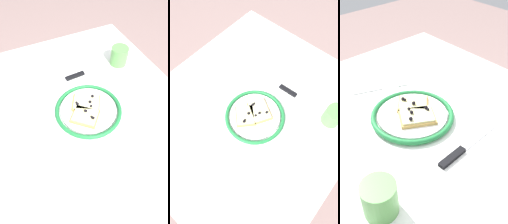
{
  "view_description": "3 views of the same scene",
  "coord_description": "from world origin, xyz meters",
  "views": [
    {
      "loc": [
        -0.42,
        0.17,
        1.32
      ],
      "look_at": [
        -0.02,
        -0.01,
        0.73
      ],
      "focal_mm": 30.64,
      "sensor_mm": 36.0,
      "label": 1
    },
    {
      "loc": [
        -0.3,
        -0.27,
        1.49
      ],
      "look_at": [
        -0.01,
        -0.02,
        0.74
      ],
      "focal_mm": 31.31,
      "sensor_mm": 36.0,
      "label": 2
    },
    {
      "loc": [
        0.49,
        -0.44,
        1.27
      ],
      "look_at": [
        0.01,
        -0.01,
        0.75
      ],
      "focal_mm": 43.47,
      "sensor_mm": 36.0,
      "label": 3
    }
  ],
  "objects": [
    {
      "name": "dining_table",
      "position": [
        0.0,
        0.0,
        0.64
      ],
      "size": [
        1.0,
        0.88,
        0.72
      ],
      "color": "white",
      "rests_on": "ground_plane"
    },
    {
      "name": "plate",
      "position": [
        -0.02,
        -0.03,
        0.73
      ],
      "size": [
        0.26,
        0.26,
        0.02
      ],
      "color": "white",
      "rests_on": "dining_table"
    },
    {
      "name": "pizza_slice_near",
      "position": [
        0.01,
        -0.04,
        0.74
      ],
      "size": [
        0.12,
        0.13,
        0.03
      ],
      "color": "tan",
      "rests_on": "plate"
    },
    {
      "name": "pizza_slice_far",
      "position": [
        -0.05,
        -0.01,
        0.74
      ],
      "size": [
        0.12,
        0.13,
        0.03
      ],
      "color": "tan",
      "rests_on": "plate"
    },
    {
      "name": "knife",
      "position": [
        0.18,
        -0.03,
        0.72
      ],
      "size": [
        0.03,
        0.24,
        0.01
      ],
      "color": "silver",
      "rests_on": "dining_table"
    },
    {
      "name": "fork",
      "position": [
        -0.22,
        -0.02,
        0.72
      ],
      "size": [
        0.09,
        0.19,
        0.0
      ],
      "color": "silver",
      "rests_on": "dining_table"
    },
    {
      "name": "cup",
      "position": [
        0.18,
        -0.29,
        0.76
      ],
      "size": [
        0.08,
        0.08,
        0.09
      ],
      "primitive_type": "cylinder",
      "color": "#599E4C",
      "rests_on": "dining_table"
    }
  ]
}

